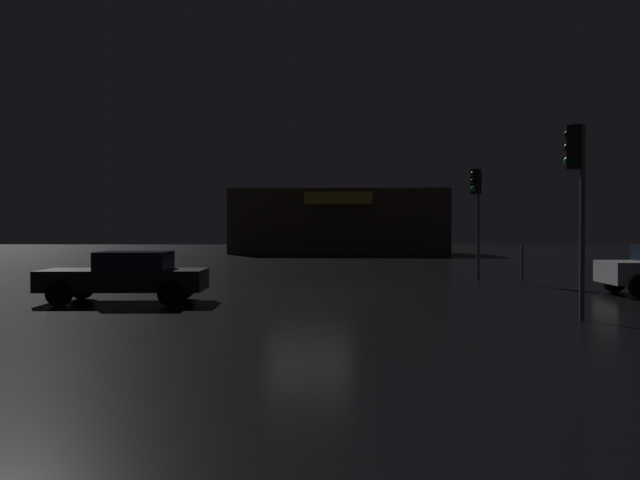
{
  "coord_description": "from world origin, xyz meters",
  "views": [
    {
      "loc": [
        1.3,
        -19.6,
        1.96
      ],
      "look_at": [
        0.15,
        3.76,
        1.55
      ],
      "focal_mm": 36.89,
      "sensor_mm": 36.0,
      "label": 1
    }
  ],
  "objects_px": {
    "traffic_signal_opposite": "(576,170)",
    "car_near": "(127,276)",
    "traffic_signal_main": "(476,197)",
    "store_building": "(339,222)"
  },
  "relations": [
    {
      "from": "store_building",
      "to": "car_near",
      "type": "bearing_deg",
      "value": -98.04
    },
    {
      "from": "store_building",
      "to": "traffic_signal_main",
      "type": "height_order",
      "value": "store_building"
    },
    {
      "from": "traffic_signal_opposite",
      "to": "car_near",
      "type": "relative_size",
      "value": 0.96
    },
    {
      "from": "traffic_signal_main",
      "to": "traffic_signal_opposite",
      "type": "relative_size",
      "value": 1.01
    },
    {
      "from": "store_building",
      "to": "traffic_signal_opposite",
      "type": "distance_m",
      "value": 38.1
    },
    {
      "from": "traffic_signal_main",
      "to": "traffic_signal_opposite",
      "type": "height_order",
      "value": "traffic_signal_main"
    },
    {
      "from": "traffic_signal_opposite",
      "to": "car_near",
      "type": "xyz_separation_m",
      "value": [
        -10.78,
        2.78,
        -2.51
      ]
    },
    {
      "from": "traffic_signal_opposite",
      "to": "store_building",
      "type": "bearing_deg",
      "value": 98.84
    },
    {
      "from": "store_building",
      "to": "traffic_signal_opposite",
      "type": "relative_size",
      "value": 4.01
    },
    {
      "from": "store_building",
      "to": "traffic_signal_main",
      "type": "xyz_separation_m",
      "value": [
        5.77,
        -26.75,
        0.65
      ]
    }
  ]
}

